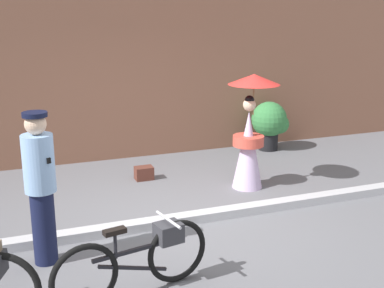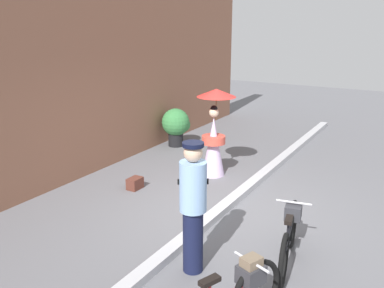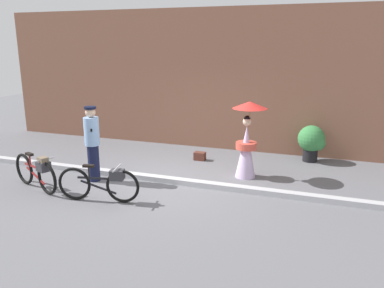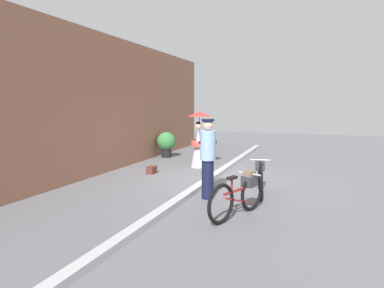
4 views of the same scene
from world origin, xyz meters
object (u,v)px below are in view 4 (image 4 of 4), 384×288
at_px(person_officer, 208,156).
at_px(potted_plant_by_door, 167,143).
at_px(bicycle_near_officer, 260,177).
at_px(bicycle_far_side, 240,194).
at_px(backpack_on_pavement, 152,170).
at_px(person_with_parasol, 199,139).

height_order(person_officer, potted_plant_by_door, person_officer).
bearing_deg(bicycle_near_officer, bicycle_far_side, 176.72).
bearing_deg(backpack_on_pavement, person_officer, -127.36).
bearing_deg(bicycle_far_side, bicycle_near_officer, -3.28).
bearing_deg(bicycle_far_side, potted_plant_by_door, 36.95).
distance_m(bicycle_far_side, person_officer, 1.33).
xyz_separation_m(person_officer, person_with_parasol, (3.25, 1.41, -0.02)).
distance_m(bicycle_far_side, potted_plant_by_door, 6.87).
distance_m(person_with_parasol, potted_plant_by_door, 2.32).
relative_size(bicycle_near_officer, potted_plant_by_door, 1.71).
xyz_separation_m(bicycle_far_side, person_with_parasol, (4.09, 2.31, 0.50)).
distance_m(person_officer, potted_plant_by_door, 5.67).
bearing_deg(person_with_parasol, backpack_on_pavement, 147.40).
height_order(bicycle_near_officer, person_with_parasol, person_with_parasol).
distance_m(potted_plant_by_door, backpack_on_pavement, 3.03).
bearing_deg(person_with_parasol, bicycle_near_officer, -135.23).
bearing_deg(person_officer, bicycle_far_side, -132.89).
xyz_separation_m(bicycle_near_officer, bicycle_far_side, (-1.66, 0.10, 0.02)).
xyz_separation_m(bicycle_far_side, potted_plant_by_door, (5.49, 4.13, 0.15)).
bearing_deg(person_officer, person_with_parasol, 23.46).
bearing_deg(potted_plant_by_door, backpack_on_pavement, -162.90).
xyz_separation_m(bicycle_near_officer, person_officer, (-0.83, 1.00, 0.54)).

